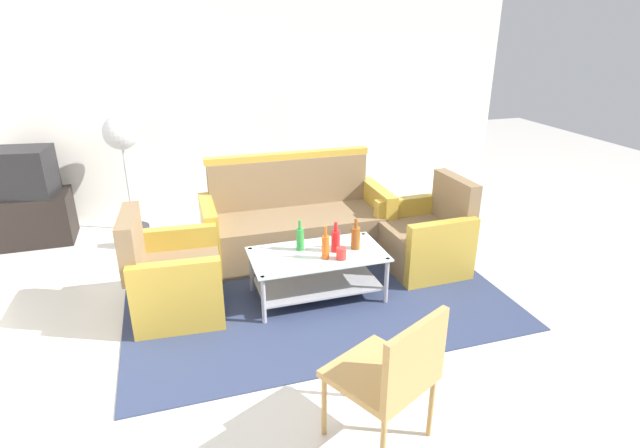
{
  "coord_description": "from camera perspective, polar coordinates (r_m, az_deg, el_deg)",
  "views": [
    {
      "loc": [
        -1.06,
        -3.0,
        2.2
      ],
      "look_at": [
        0.07,
        0.6,
        0.65
      ],
      "focal_mm": 28.3,
      "sensor_mm": 36.0,
      "label": 1
    }
  ],
  "objects": [
    {
      "name": "cup",
      "position": [
        4.02,
        2.42,
        -3.33
      ],
      "size": [
        0.08,
        0.08,
        0.1
      ],
      "primitive_type": "cylinder",
      "color": "red",
      "rests_on": "coffee_table"
    },
    {
      "name": "wall_back",
      "position": [
        6.2,
        -7.65,
        14.74
      ],
      "size": [
        6.52,
        0.12,
        2.8
      ],
      "color": "silver",
      "rests_on": "ground"
    },
    {
      "name": "coffee_table",
      "position": [
        4.2,
        -0.29,
        -5.04
      ],
      "size": [
        1.1,
        0.6,
        0.4
      ],
      "color": "silver",
      "rests_on": "rug"
    },
    {
      "name": "couch",
      "position": [
        4.97,
        -2.73,
        0.01
      ],
      "size": [
        1.81,
        0.76,
        0.96
      ],
      "rotation": [
        0.0,
        0.0,
        3.13
      ],
      "color": "#7F6647",
      "rests_on": "rug"
    },
    {
      "name": "armchair_right",
      "position": [
        4.8,
        11.87,
        -1.66
      ],
      "size": [
        0.72,
        0.78,
        0.85
      ],
      "rotation": [
        0.0,
        0.0,
        1.6
      ],
      "color": "#7F6647",
      "rests_on": "rug"
    },
    {
      "name": "bottle_red",
      "position": [
        4.13,
        1.77,
        -1.85
      ],
      "size": [
        0.07,
        0.07,
        0.26
      ],
      "color": "red",
      "rests_on": "coffee_table"
    },
    {
      "name": "rug",
      "position": [
        4.44,
        -0.93,
        -7.31
      ],
      "size": [
        3.1,
        2.29,
        0.01
      ],
      "primitive_type": "cube",
      "color": "#2D3856",
      "rests_on": "ground"
    },
    {
      "name": "pedestal_fan",
      "position": [
        5.74,
        -21.54,
        8.86
      ],
      "size": [
        0.36,
        0.36,
        1.27
      ],
      "color": "#2D2D33",
      "rests_on": "ground"
    },
    {
      "name": "tv_stand",
      "position": [
        6.05,
        -29.89,
        0.54
      ],
      "size": [
        0.8,
        0.5,
        0.52
      ],
      "primitive_type": "cube",
      "color": "black",
      "rests_on": "ground"
    },
    {
      "name": "bottle_orange",
      "position": [
        4.01,
        0.62,
        -2.55
      ],
      "size": [
        0.06,
        0.06,
        0.28
      ],
      "color": "#D85919",
      "rests_on": "coffee_table"
    },
    {
      "name": "armchair_left",
      "position": [
        4.16,
        -16.23,
        -6.03
      ],
      "size": [
        0.74,
        0.8,
        0.85
      ],
      "rotation": [
        0.0,
        0.0,
        -1.64
      ],
      "color": "#7F6647",
      "rests_on": "rug"
    },
    {
      "name": "wicker_chair",
      "position": [
        2.76,
        8.31,
        -16.11
      ],
      "size": [
        0.64,
        0.64,
        0.84
      ],
      "rotation": [
        0.0,
        0.0,
        0.46
      ],
      "color": "#AD844C",
      "rests_on": "ground"
    },
    {
      "name": "bottle_green",
      "position": [
        4.16,
        -2.27,
        -1.68
      ],
      "size": [
        0.06,
        0.06,
        0.26
      ],
      "color": "#2D8C38",
      "rests_on": "coffee_table"
    },
    {
      "name": "ground_plane",
      "position": [
        3.87,
        1.76,
        -12.34
      ],
      "size": [
        14.0,
        14.0,
        0.0
      ],
      "primitive_type": "plane",
      "color": "beige"
    },
    {
      "name": "television",
      "position": [
        5.91,
        -30.81,
        5.05
      ],
      "size": [
        0.66,
        0.52,
        0.48
      ],
      "rotation": [
        0.0,
        0.0,
        3.0
      ],
      "color": "black",
      "rests_on": "tv_stand"
    },
    {
      "name": "bottle_brown",
      "position": [
        4.19,
        4.05,
        -1.51
      ],
      "size": [
        0.08,
        0.08,
        0.27
      ],
      "color": "brown",
      "rests_on": "coffee_table"
    }
  ]
}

